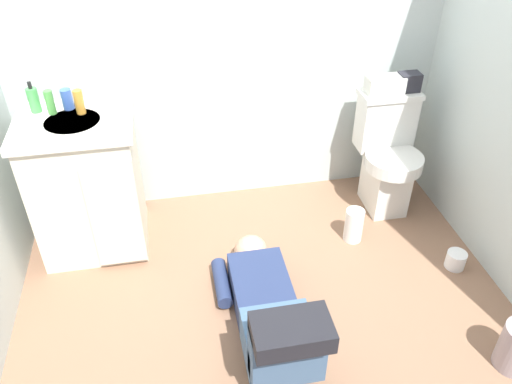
% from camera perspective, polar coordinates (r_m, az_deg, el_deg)
% --- Properties ---
extents(ground_plane, '(3.04, 2.90, 0.04)m').
position_cam_1_polar(ground_plane, '(2.81, 0.70, -11.44)').
color(ground_plane, '#88624A').
extents(wall_back, '(2.70, 0.08, 2.40)m').
position_cam_1_polar(wall_back, '(3.00, -3.10, 19.51)').
color(wall_back, silver).
rests_on(wall_back, ground_plane).
extents(toilet, '(0.36, 0.46, 0.75)m').
position_cam_1_polar(toilet, '(3.29, 14.39, 4.05)').
color(toilet, silver).
rests_on(toilet, ground_plane).
extents(vanity_cabinet, '(0.60, 0.53, 0.82)m').
position_cam_1_polar(vanity_cabinet, '(2.99, -18.19, 0.87)').
color(vanity_cabinet, beige).
rests_on(vanity_cabinet, ground_plane).
extents(faucet, '(0.02, 0.02, 0.10)m').
position_cam_1_polar(faucet, '(2.90, -19.72, 9.82)').
color(faucet, silver).
rests_on(faucet, vanity_cabinet).
extents(person_plumber, '(0.39, 1.06, 0.52)m').
position_cam_1_polar(person_plumber, '(2.48, 1.50, -13.20)').
color(person_plumber, navy).
rests_on(person_plumber, ground_plane).
extents(tissue_box, '(0.22, 0.11, 0.10)m').
position_cam_1_polar(tissue_box, '(3.15, 14.16, 11.52)').
color(tissue_box, silver).
rests_on(tissue_box, toilet).
extents(toiletry_bag, '(0.12, 0.09, 0.11)m').
position_cam_1_polar(toiletry_bag, '(3.21, 16.68, 11.67)').
color(toiletry_bag, '#26262D').
rests_on(toiletry_bag, toilet).
extents(soap_dispenser, '(0.06, 0.06, 0.17)m').
position_cam_1_polar(soap_dispenser, '(2.91, -23.53, 9.41)').
color(soap_dispenser, '#469E4D').
rests_on(soap_dispenser, vanity_cabinet).
extents(bottle_green, '(0.04, 0.04, 0.13)m').
position_cam_1_polar(bottle_green, '(2.86, -21.97, 9.25)').
color(bottle_green, '#4C9D44').
rests_on(bottle_green, vanity_cabinet).
extents(bottle_blue, '(0.06, 0.06, 0.11)m').
position_cam_1_polar(bottle_blue, '(2.89, -20.30, 9.67)').
color(bottle_blue, '#395EB9').
rests_on(bottle_blue, vanity_cabinet).
extents(bottle_amber, '(0.05, 0.05, 0.13)m').
position_cam_1_polar(bottle_amber, '(2.81, -19.10, 9.47)').
color(bottle_amber, '#CA8930').
rests_on(bottle_amber, vanity_cabinet).
extents(paper_towel_roll, '(0.11, 0.11, 0.21)m').
position_cam_1_polar(paper_towel_roll, '(3.10, 10.85, -3.65)').
color(paper_towel_roll, white).
rests_on(paper_towel_roll, ground_plane).
extents(toilet_paper_roll, '(0.11, 0.11, 0.10)m').
position_cam_1_polar(toilet_paper_roll, '(3.11, 21.36, -7.05)').
color(toilet_paper_roll, white).
rests_on(toilet_paper_roll, ground_plane).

